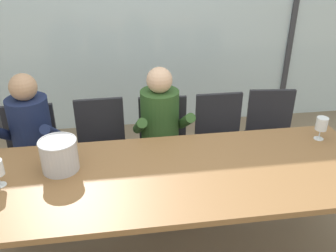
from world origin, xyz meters
The scene contains 13 objects.
ground centered at (0.00, 1.00, 0.00)m, with size 14.00×14.00×0.00m, color #847056.
window_glass_panel centered at (0.00, 2.23, 1.30)m, with size 7.81×0.03×2.60m, color silver.
window_mullion_right centered at (1.76, 2.21, 1.30)m, with size 0.06×0.06×2.60m, color #38383D.
dining_table centered at (0.00, 0.00, 0.70)m, with size 2.61×0.94×0.77m.
chair_near_curtain centered at (-1.09, 0.86, 0.51)m, with size 0.45×0.45×0.87m.
chair_left_of_center centered at (-0.50, 0.91, 0.51)m, with size 0.45×0.45×0.87m.
chair_center centered at (0.04, 0.87, 0.51)m, with size 0.46×0.46×0.87m.
chair_right_of_center centered at (0.55, 0.87, 0.51)m, with size 0.44×0.44×0.87m.
chair_near_window_right centered at (1.04, 0.89, 0.51)m, with size 0.49×0.49×0.87m.
person_navy_polo centered at (-1.05, 0.74, 0.68)m, with size 0.49×0.63×1.19m.
person_olive_shirt centered at (0.01, 0.74, 0.68)m, with size 0.49×0.63×1.19m.
ice_bucket_primary centered at (-0.73, 0.14, 0.88)m, with size 0.24×0.24×0.21m.
wine_glass_near_bucket centered at (1.12, 0.27, 0.89)m, with size 0.08×0.08×0.17m.
Camera 1 is at (-0.33, -1.87, 2.09)m, focal length 38.67 mm.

